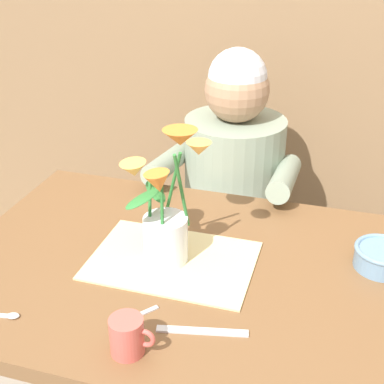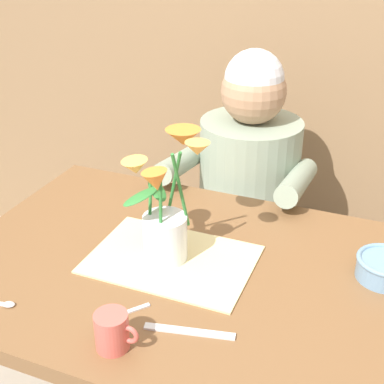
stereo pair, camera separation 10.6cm
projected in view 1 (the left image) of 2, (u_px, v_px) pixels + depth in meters
dining_table at (195, 300)px, 1.34m from camera, size 1.20×0.80×0.74m
seated_person at (232, 209)px, 1.91m from camera, size 0.45×0.47×1.14m
striped_placemat at (173, 260)px, 1.32m from camera, size 0.40×0.28×0.00m
flower_vase at (166, 211)px, 1.27m from camera, size 0.24×0.25×0.32m
ceramic_bowl at (382, 257)px, 1.29m from camera, size 0.14×0.14×0.06m
dinner_knife at (202, 331)px, 1.10m from camera, size 0.19×0.06×0.00m
coffee_cup at (128, 336)px, 1.03m from camera, size 0.09×0.07×0.08m
spoon_0 at (126, 320)px, 1.13m from camera, size 0.09×0.10×0.01m
spoon_1 at (1, 315)px, 1.14m from camera, size 0.12×0.04×0.01m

